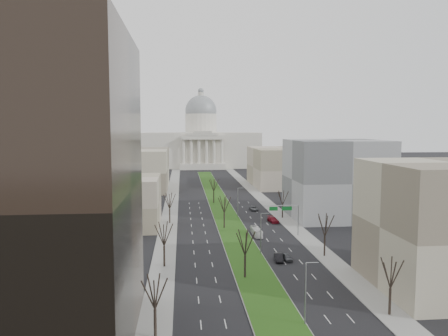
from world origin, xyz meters
TOP-DOWN VIEW (x-y plane):
  - ground at (0.00, 120.00)m, footprint 600.00×600.00m
  - median at (0.00, 118.99)m, footprint 8.00×222.03m
  - sidewalk_left at (-17.50, 95.00)m, footprint 5.00×330.00m
  - sidewalk_right at (17.50, 95.00)m, footprint 5.00×330.00m
  - capitol at (0.00, 269.59)m, footprint 80.00×46.00m
  - building_beige_left at (-33.00, 85.00)m, footprint 26.00×22.00m
  - building_grey_right at (34.00, 92.00)m, footprint 28.00×26.00m
  - building_far_left at (-35.00, 160.00)m, footprint 30.00×40.00m
  - building_far_right at (35.00, 165.00)m, footprint 30.00×40.00m
  - tree_left_near at (-17.20, 18.00)m, footprint 5.10×5.10m
  - tree_left_mid at (-17.20, 48.00)m, footprint 5.40×5.40m
  - tree_left_far at (-17.20, 88.00)m, footprint 5.28×5.28m
  - tree_right_near at (17.20, 22.00)m, footprint 5.16×5.16m
  - tree_right_mid at (17.20, 52.00)m, footprint 5.52×5.52m
  - tree_right_far at (17.20, 92.00)m, footprint 5.04×5.04m
  - tree_median_a at (-2.00, 40.00)m, footprint 5.40×5.40m
  - tree_median_b at (-2.00, 80.00)m, footprint 5.40×5.40m
  - tree_median_c at (-2.00, 120.00)m, footprint 5.40×5.40m
  - streetlamp_median_a at (3.76, 20.00)m, footprint 1.90×0.20m
  - streetlamp_median_b at (3.76, 55.00)m, footprint 1.90×0.20m
  - streetlamp_median_c at (3.76, 95.00)m, footprint 1.90×0.20m
  - mast_arm_signs at (13.49, 70.03)m, footprint 9.12×0.24m
  - car_grey_near at (8.44, 49.75)m, footprint 1.66×4.07m
  - car_black at (6.54, 49.63)m, footprint 2.15×4.85m
  - car_red at (13.07, 86.25)m, footprint 3.00×5.70m
  - car_grey_far at (10.36, 104.75)m, footprint 2.54×4.98m
  - box_van at (5.50, 70.94)m, footprint 2.02×7.89m

SIDE VIEW (x-z plane):
  - ground at x=0.00m, z-range 0.00..0.00m
  - sidewalk_left at x=-17.50m, z-range 0.00..0.15m
  - sidewalk_right at x=17.50m, z-range 0.00..0.15m
  - median at x=0.00m, z-range 0.00..0.20m
  - car_grey_far at x=10.36m, z-range 0.00..1.35m
  - car_grey_near at x=8.44m, z-range 0.00..1.38m
  - car_black at x=6.54m, z-range 0.00..1.55m
  - car_red at x=13.07m, z-range 0.00..1.57m
  - box_van at x=5.50m, z-range 0.00..2.19m
  - streetlamp_median_a at x=3.76m, z-range 0.23..9.39m
  - streetlamp_median_b at x=3.76m, z-range 0.23..9.39m
  - streetlamp_median_c at x=3.76m, z-range 0.23..9.39m
  - mast_arm_signs at x=13.49m, z-range 2.06..10.15m
  - tree_right_far at x=17.20m, z-range 1.99..11.07m
  - tree_left_near at x=-17.20m, z-range 2.02..11.20m
  - tree_right_near at x=17.20m, z-range 2.04..11.33m
  - tree_left_far at x=-17.20m, z-range 2.09..11.59m
  - tree_left_mid at x=-17.20m, z-range 2.14..11.86m
  - tree_median_a at x=-2.00m, z-range 2.14..11.86m
  - tree_median_b at x=-2.00m, z-range 2.14..11.86m
  - tree_median_c at x=-2.00m, z-range 2.14..11.86m
  - building_beige_left at x=-33.00m, z-range 0.00..14.00m
  - tree_right_mid at x=17.20m, z-range 2.19..12.12m
  - building_far_left at x=-35.00m, z-range 0.00..18.00m
  - building_far_right at x=35.00m, z-range 0.00..18.00m
  - building_grey_right at x=34.00m, z-range 0.00..24.00m
  - capitol at x=0.00m, z-range -11.19..43.81m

